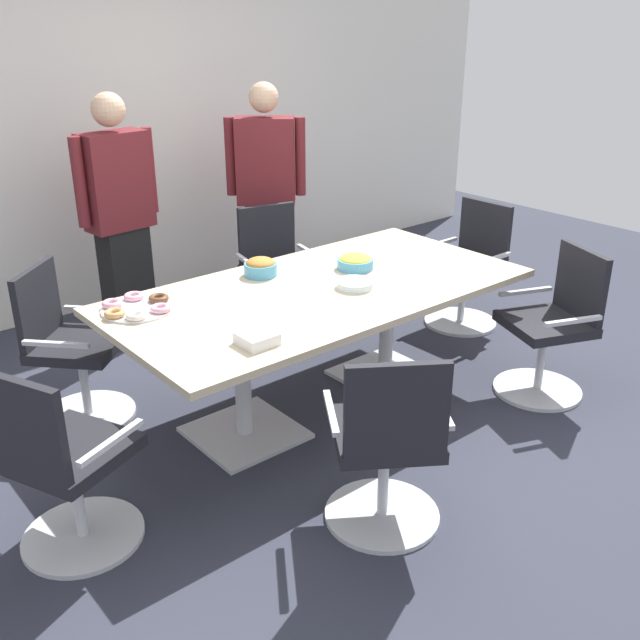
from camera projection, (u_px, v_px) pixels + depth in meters
The scene contains 16 objects.
ground_plane at pixel (320, 404), 4.39m from camera, with size 10.00×10.00×0.01m, color #2D303D.
back_wall at pixel (119, 124), 5.52m from camera, with size 8.00×0.10×2.80m, color white.
conference_table at pixel (320, 308), 4.14m from camera, with size 2.40×1.20×0.75m.
office_chair_0 at pixel (387, 450), 3.19m from camera, with size 0.75×0.75×0.91m.
office_chair_1 at pixel (552, 331), 4.38m from camera, with size 0.70×0.70×0.91m.
office_chair_2 at pixel (469, 271), 5.38m from camera, with size 0.55×0.55×0.91m.
office_chair_3 at pixel (277, 278), 5.25m from camera, with size 0.64×0.64×0.91m.
office_chair_4 at pixel (71, 353), 4.09m from camera, with size 0.76×0.76×0.91m.
office_chair_5 at pixel (63, 469), 3.06m from camera, with size 0.71×0.71×0.91m.
person_standing_0 at pixel (120, 217), 4.93m from camera, with size 0.62×0.27×1.72m.
person_standing_1 at pixel (266, 193), 5.57m from camera, with size 0.52×0.45×1.72m.
snack_bowl_pretzels at pixel (261, 267), 4.26m from camera, with size 0.19×0.19×0.11m.
snack_bowl_chips_yellow at pixel (355, 262), 4.37m from camera, with size 0.22×0.22×0.09m.
donut_platter at pixel (137, 307), 3.77m from camera, with size 0.38×0.37×0.04m.
plate_stack at pixel (355, 284), 4.08m from camera, with size 0.21×0.21×0.04m.
napkin_pile at pixel (257, 339), 3.39m from camera, with size 0.17×0.17×0.06m, color white.
Camera 1 is at (-2.46, -2.94, 2.20)m, focal length 40.50 mm.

